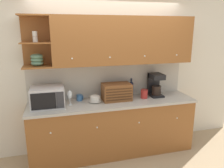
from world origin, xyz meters
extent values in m
plane|color=tan|center=(0.00, 0.00, 0.00)|extent=(24.00, 24.00, 0.00)
cube|color=silver|center=(0.00, 0.03, 1.30)|extent=(5.09, 0.06, 2.60)
cube|color=#935628|center=(0.00, -0.30, 0.44)|extent=(2.69, 0.59, 0.88)
cube|color=#B7B2A8|center=(0.00, -0.31, 0.90)|extent=(2.71, 0.62, 0.04)
sphere|color=white|center=(-1.01, -0.60, 0.63)|extent=(0.03, 0.03, 0.03)
sphere|color=white|center=(-0.34, -0.60, 0.63)|extent=(0.03, 0.03, 0.03)
sphere|color=white|center=(0.34, -0.60, 0.63)|extent=(0.03, 0.03, 0.03)
sphere|color=white|center=(1.01, -0.60, 0.63)|extent=(0.03, 0.03, 0.03)
cube|color=#B7B2A8|center=(0.00, -0.01, 1.22)|extent=(2.69, 0.01, 0.59)
cube|color=#935628|center=(0.21, -0.18, 1.89)|extent=(2.27, 0.36, 0.75)
cube|color=#935628|center=(-1.14, -0.01, 1.89)|extent=(0.42, 0.02, 0.75)
cube|color=#935628|center=(-1.14, -0.18, 1.52)|extent=(0.42, 0.36, 0.02)
cube|color=#935628|center=(-1.14, -0.18, 1.87)|extent=(0.42, 0.36, 0.02)
cube|color=#935628|center=(-1.14, -0.18, 2.25)|extent=(0.42, 0.36, 0.02)
sphere|color=white|center=(-0.64, -0.36, 1.65)|extent=(0.03, 0.03, 0.03)
sphere|color=white|center=(-0.07, -0.36, 1.65)|extent=(0.03, 0.03, 0.03)
sphere|color=white|center=(0.49, -0.36, 1.65)|extent=(0.03, 0.03, 0.03)
sphere|color=white|center=(1.06, -0.36, 1.65)|extent=(0.03, 0.03, 0.03)
ellipsoid|color=slate|center=(-1.14, -0.18, 1.57)|extent=(0.18, 0.18, 0.08)
ellipsoid|color=slate|center=(-1.14, -0.18, 1.62)|extent=(0.18, 0.18, 0.08)
ellipsoid|color=slate|center=(-1.14, -0.18, 1.67)|extent=(0.18, 0.18, 0.08)
cylinder|color=silver|center=(-1.14, -0.18, 1.92)|extent=(0.07, 0.07, 0.08)
cylinder|color=silver|center=(-1.14, -0.18, 2.00)|extent=(0.07, 0.07, 0.07)
cube|color=silver|center=(-1.02, -0.27, 1.07)|extent=(0.49, 0.40, 0.30)
cube|color=black|center=(-1.08, -0.48, 1.07)|extent=(0.34, 0.01, 0.24)
cube|color=#2D2D33|center=(-0.85, -0.48, 1.07)|extent=(0.11, 0.01, 0.24)
cylinder|color=silver|center=(-0.70, -0.29, 0.92)|extent=(0.07, 0.07, 0.01)
cylinder|color=silver|center=(-0.70, -0.29, 0.97)|extent=(0.01, 0.01, 0.09)
ellipsoid|color=silver|center=(-0.70, -0.29, 1.08)|extent=(0.07, 0.07, 0.13)
cylinder|color=#38669E|center=(-0.53, -0.12, 0.97)|extent=(0.09, 0.09, 0.10)
torus|color=#38669E|center=(-0.48, -0.12, 0.97)|extent=(0.01, 0.07, 0.07)
ellipsoid|color=silver|center=(-0.30, -0.27, 0.94)|extent=(0.20, 0.20, 0.04)
ellipsoid|color=silver|center=(-0.30, -0.27, 0.97)|extent=(0.19, 0.19, 0.04)
ellipsoid|color=silver|center=(-0.30, -0.27, 0.99)|extent=(0.18, 0.18, 0.05)
ellipsoid|color=silver|center=(-0.30, -0.27, 1.02)|extent=(0.16, 0.16, 0.04)
cube|color=brown|center=(0.07, -0.24, 1.06)|extent=(0.46, 0.30, 0.28)
cube|color=#432713|center=(0.07, -0.40, 0.97)|extent=(0.43, 0.01, 0.02)
cube|color=#432713|center=(0.07, -0.40, 1.01)|extent=(0.43, 0.01, 0.02)
cube|color=#432713|center=(0.07, -0.40, 1.06)|extent=(0.43, 0.01, 0.02)
cube|color=#432713|center=(0.07, -0.40, 1.10)|extent=(0.43, 0.01, 0.02)
cube|color=#432713|center=(0.07, -0.40, 1.15)|extent=(0.43, 0.01, 0.02)
cylinder|color=black|center=(0.37, -0.11, 1.03)|extent=(0.08, 0.08, 0.22)
sphere|color=black|center=(0.37, -0.11, 1.14)|extent=(0.08, 0.08, 0.08)
cylinder|color=black|center=(0.37, -0.11, 1.20)|extent=(0.03, 0.03, 0.08)
cylinder|color=#B22D28|center=(0.55, -0.27, 0.99)|extent=(0.12, 0.12, 0.14)
cylinder|color=maroon|center=(0.55, -0.27, 1.07)|extent=(0.12, 0.12, 0.01)
cube|color=black|center=(0.79, -0.22, 0.93)|extent=(0.21, 0.28, 0.03)
cylinder|color=black|center=(0.79, -0.24, 1.03)|extent=(0.16, 0.16, 0.16)
cube|color=black|center=(0.79, -0.11, 1.12)|extent=(0.21, 0.06, 0.40)
cube|color=black|center=(0.79, -0.22, 1.27)|extent=(0.21, 0.28, 0.09)
camera|label=1|loc=(-0.91, -3.55, 2.07)|focal=35.00mm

